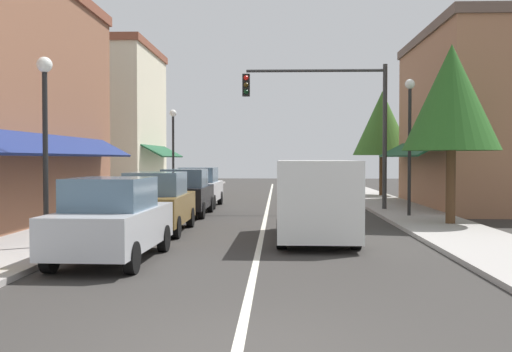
{
  "coord_description": "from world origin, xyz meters",
  "views": [
    {
      "loc": [
        0.46,
        -6.55,
        2.17
      ],
      "look_at": [
        -0.28,
        13.43,
        1.58
      ],
      "focal_mm": 41.87,
      "sensor_mm": 36.0,
      "label": 1
    }
  ],
  "objects_px": {
    "tree_right_near": "(451,98)",
    "street_lamp_right_mid": "(410,125)",
    "parked_car_far_left": "(199,187)",
    "traffic_signal_mast_arm": "(336,110)",
    "tree_right_far": "(382,123)",
    "van_in_lane": "(315,197)",
    "street_lamp_left_near": "(45,120)",
    "parked_car_nearest_left": "(112,220)",
    "street_lamp_left_far": "(173,139)",
    "parked_car_second_left": "(157,203)",
    "parked_car_third_left": "(185,192)"
  },
  "relations": [
    {
      "from": "van_in_lane",
      "to": "tree_right_near",
      "type": "bearing_deg",
      "value": 36.29
    },
    {
      "from": "street_lamp_right_mid",
      "to": "van_in_lane",
      "type": "bearing_deg",
      "value": -122.88
    },
    {
      "from": "parked_car_far_left",
      "to": "tree_right_far",
      "type": "height_order",
      "value": "tree_right_far"
    },
    {
      "from": "parked_car_nearest_left",
      "to": "traffic_signal_mast_arm",
      "type": "xyz_separation_m",
      "value": [
        5.83,
        12.02,
        3.26
      ]
    },
    {
      "from": "street_lamp_left_far",
      "to": "tree_right_far",
      "type": "xyz_separation_m",
      "value": [
        11.18,
        3.01,
        0.96
      ]
    },
    {
      "from": "street_lamp_left_far",
      "to": "van_in_lane",
      "type": "bearing_deg",
      "value": -66.42
    },
    {
      "from": "parked_car_nearest_left",
      "to": "street_lamp_right_mid",
      "type": "height_order",
      "value": "street_lamp_right_mid"
    },
    {
      "from": "parked_car_third_left",
      "to": "street_lamp_left_far",
      "type": "height_order",
      "value": "street_lamp_left_far"
    },
    {
      "from": "parked_car_second_left",
      "to": "street_lamp_right_mid",
      "type": "xyz_separation_m",
      "value": [
        8.27,
        4.32,
        2.48
      ]
    },
    {
      "from": "parked_car_nearest_left",
      "to": "street_lamp_right_mid",
      "type": "bearing_deg",
      "value": 50.02
    },
    {
      "from": "traffic_signal_mast_arm",
      "to": "parked_car_third_left",
      "type": "bearing_deg",
      "value": -162.31
    },
    {
      "from": "van_in_lane",
      "to": "parked_car_second_left",
      "type": "bearing_deg",
      "value": 163.1
    },
    {
      "from": "van_in_lane",
      "to": "parked_car_third_left",
      "type": "bearing_deg",
      "value": 124.81
    },
    {
      "from": "street_lamp_left_near",
      "to": "tree_right_near",
      "type": "distance_m",
      "value": 12.16
    },
    {
      "from": "traffic_signal_mast_arm",
      "to": "street_lamp_left_near",
      "type": "distance_m",
      "value": 13.31
    },
    {
      "from": "parked_car_far_left",
      "to": "tree_right_far",
      "type": "relative_size",
      "value": 0.7
    },
    {
      "from": "street_lamp_left_near",
      "to": "tree_right_near",
      "type": "bearing_deg",
      "value": 26.53
    },
    {
      "from": "parked_car_second_left",
      "to": "street_lamp_left_near",
      "type": "height_order",
      "value": "street_lamp_left_near"
    },
    {
      "from": "van_in_lane",
      "to": "tree_right_far",
      "type": "height_order",
      "value": "tree_right_far"
    },
    {
      "from": "street_lamp_left_near",
      "to": "street_lamp_right_mid",
      "type": "height_order",
      "value": "street_lamp_right_mid"
    },
    {
      "from": "parked_car_nearest_left",
      "to": "parked_car_third_left",
      "type": "relative_size",
      "value": 1.01
    },
    {
      "from": "street_lamp_left_far",
      "to": "tree_right_far",
      "type": "bearing_deg",
      "value": 15.05
    },
    {
      "from": "parked_car_nearest_left",
      "to": "traffic_signal_mast_arm",
      "type": "bearing_deg",
      "value": 65.82
    },
    {
      "from": "traffic_signal_mast_arm",
      "to": "street_lamp_left_far",
      "type": "xyz_separation_m",
      "value": [
        -7.72,
        6.05,
        -0.97
      ]
    },
    {
      "from": "street_lamp_left_near",
      "to": "street_lamp_right_mid",
      "type": "bearing_deg",
      "value": 38.36
    },
    {
      "from": "parked_car_far_left",
      "to": "street_lamp_right_mid",
      "type": "height_order",
      "value": "street_lamp_right_mid"
    },
    {
      "from": "parked_car_far_left",
      "to": "tree_right_far",
      "type": "distance_m",
      "value": 12.04
    },
    {
      "from": "street_lamp_right_mid",
      "to": "tree_right_far",
      "type": "xyz_separation_m",
      "value": [
        1.07,
        11.85,
        0.77
      ]
    },
    {
      "from": "van_in_lane",
      "to": "street_lamp_left_near",
      "type": "distance_m",
      "value": 7.02
    },
    {
      "from": "parked_car_second_left",
      "to": "parked_car_far_left",
      "type": "bearing_deg",
      "value": 89.62
    },
    {
      "from": "traffic_signal_mast_arm",
      "to": "tree_right_far",
      "type": "xyz_separation_m",
      "value": [
        3.46,
        9.06,
        -0.01
      ]
    },
    {
      "from": "parked_car_far_left",
      "to": "van_in_lane",
      "type": "bearing_deg",
      "value": -66.11
    },
    {
      "from": "street_lamp_left_near",
      "to": "street_lamp_right_mid",
      "type": "relative_size",
      "value": 0.9
    },
    {
      "from": "parked_car_second_left",
      "to": "street_lamp_left_near",
      "type": "xyz_separation_m",
      "value": [
        -1.83,
        -3.68,
        2.19
      ]
    },
    {
      "from": "parked_car_far_left",
      "to": "traffic_signal_mast_arm",
      "type": "distance_m",
      "value": 7.07
    },
    {
      "from": "parked_car_third_left",
      "to": "tree_right_near",
      "type": "bearing_deg",
      "value": -21.2
    },
    {
      "from": "tree_right_near",
      "to": "tree_right_far",
      "type": "relative_size",
      "value": 0.97
    },
    {
      "from": "parked_car_far_left",
      "to": "van_in_lane",
      "type": "xyz_separation_m",
      "value": [
        4.54,
        -10.74,
        0.27
      ]
    },
    {
      "from": "parked_car_nearest_left",
      "to": "street_lamp_right_mid",
      "type": "relative_size",
      "value": 0.83
    },
    {
      "from": "van_in_lane",
      "to": "traffic_signal_mast_arm",
      "type": "distance_m",
      "value": 9.17
    },
    {
      "from": "parked_car_nearest_left",
      "to": "tree_right_near",
      "type": "xyz_separation_m",
      "value": [
        8.95,
        6.64,
        3.19
      ]
    },
    {
      "from": "tree_right_far",
      "to": "parked_car_third_left",
      "type": "bearing_deg",
      "value": -130.44
    },
    {
      "from": "van_in_lane",
      "to": "street_lamp_left_far",
      "type": "height_order",
      "value": "street_lamp_left_far"
    },
    {
      "from": "street_lamp_right_mid",
      "to": "street_lamp_left_far",
      "type": "xyz_separation_m",
      "value": [
        -10.11,
        8.85,
        -0.2
      ]
    },
    {
      "from": "traffic_signal_mast_arm",
      "to": "street_lamp_left_near",
      "type": "xyz_separation_m",
      "value": [
        -7.72,
        -10.79,
        -1.07
      ]
    },
    {
      "from": "street_lamp_left_near",
      "to": "street_lamp_left_far",
      "type": "distance_m",
      "value": 16.84
    },
    {
      "from": "parked_car_third_left",
      "to": "parked_car_far_left",
      "type": "height_order",
      "value": "same"
    },
    {
      "from": "traffic_signal_mast_arm",
      "to": "street_lamp_left_far",
      "type": "relative_size",
      "value": 1.28
    },
    {
      "from": "traffic_signal_mast_arm",
      "to": "street_lamp_left_near",
      "type": "bearing_deg",
      "value": -125.6
    },
    {
      "from": "tree_right_near",
      "to": "street_lamp_right_mid",
      "type": "bearing_deg",
      "value": 105.83
    }
  ]
}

